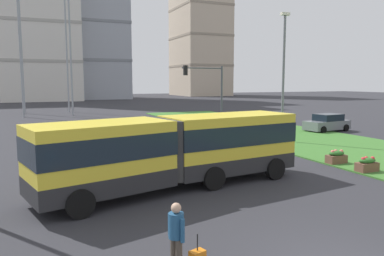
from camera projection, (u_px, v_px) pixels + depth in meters
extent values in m
cube|color=#3D752D|center=(380.00, 155.00, 22.97)|extent=(10.00, 70.00, 0.08)
cube|color=yellow|center=(228.00, 142.00, 17.27)|extent=(6.27, 3.26, 2.55)
cube|color=#262628|center=(228.00, 162.00, 17.39)|extent=(6.30, 3.28, 0.70)
cube|color=#19232D|center=(228.00, 133.00, 17.22)|extent=(6.32, 3.30, 0.90)
cube|color=yellow|center=(101.00, 157.00, 13.92)|extent=(5.65, 3.69, 2.55)
cube|color=#262628|center=(102.00, 181.00, 14.04)|extent=(5.68, 3.71, 0.70)
cube|color=#19232D|center=(101.00, 145.00, 13.87)|extent=(5.70, 3.74, 0.90)
cylinder|color=#383838|center=(170.00, 148.00, 15.77)|extent=(2.40, 2.40, 2.45)
cylinder|color=black|center=(242.00, 159.00, 19.40)|extent=(1.03, 0.41, 1.00)
cylinder|color=black|center=(275.00, 169.00, 17.25)|extent=(1.03, 0.41, 1.00)
cylinder|color=black|center=(185.00, 167.00, 17.69)|extent=(1.03, 0.41, 1.00)
cylinder|color=black|center=(214.00, 178.00, 15.55)|extent=(1.03, 0.41, 1.00)
cylinder|color=black|center=(57.00, 187.00, 14.29)|extent=(1.04, 0.51, 1.00)
cylinder|color=black|center=(80.00, 204.00, 12.31)|extent=(1.04, 0.51, 1.00)
sphere|color=#F9EFC6|center=(264.00, 152.00, 19.67)|extent=(0.24, 0.24, 0.24)
sphere|color=#F9EFC6|center=(289.00, 158.00, 18.13)|extent=(0.24, 0.24, 0.24)
cube|color=slate|center=(327.00, 125.00, 34.02)|extent=(4.59, 2.35, 0.80)
cube|color=black|center=(328.00, 117.00, 34.01)|extent=(2.57, 1.97, 0.60)
cylinder|color=black|center=(323.00, 130.00, 32.53)|extent=(0.66, 0.30, 0.64)
cylinder|color=black|center=(307.00, 128.00, 34.08)|extent=(0.66, 0.30, 0.64)
cylinder|color=black|center=(346.00, 128.00, 34.03)|extent=(0.66, 0.30, 0.64)
cylinder|color=black|center=(330.00, 126.00, 35.58)|extent=(0.66, 0.30, 0.64)
cylinder|color=#4C4238|center=(174.00, 255.00, 8.80)|extent=(0.16, 0.16, 0.90)
cylinder|color=#23517A|center=(176.00, 225.00, 8.63)|extent=(0.36, 0.36, 0.60)
sphere|color=tan|center=(176.00, 208.00, 8.58)|extent=(0.24, 0.24, 0.24)
cylinder|color=#23517A|center=(170.00, 225.00, 8.82)|extent=(0.10, 0.10, 0.55)
cylinder|color=#23517A|center=(183.00, 231.00, 8.45)|extent=(0.10, 0.10, 0.55)
cylinder|color=black|center=(197.00, 242.00, 8.67)|extent=(0.03, 0.03, 0.40)
cube|color=brown|center=(367.00, 167.00, 18.53)|extent=(1.10, 0.56, 0.44)
ellipsoid|color=#2D6B28|center=(367.00, 161.00, 18.49)|extent=(0.99, 0.50, 0.28)
sphere|color=red|center=(363.00, 159.00, 18.37)|extent=(0.20, 0.20, 0.20)
sphere|color=red|center=(366.00, 158.00, 18.55)|extent=(0.20, 0.20, 0.20)
sphere|color=red|center=(373.00, 158.00, 18.53)|extent=(0.20, 0.20, 0.20)
cube|color=brown|center=(336.00, 159.00, 20.41)|extent=(1.10, 0.56, 0.44)
ellipsoid|color=#2D6B28|center=(337.00, 153.00, 20.37)|extent=(0.99, 0.50, 0.28)
sphere|color=#EF7566|center=(333.00, 152.00, 20.25)|extent=(0.20, 0.20, 0.20)
sphere|color=#EF7566|center=(336.00, 151.00, 20.43)|extent=(0.20, 0.20, 0.20)
sphere|color=#EF7566|center=(341.00, 151.00, 20.41)|extent=(0.20, 0.20, 0.20)
cylinder|color=#474C51|center=(222.00, 101.00, 31.74)|extent=(0.16, 0.16, 5.82)
cylinder|color=#474C51|center=(202.00, 68.00, 30.71)|extent=(3.61, 0.10, 0.10)
cube|color=black|center=(185.00, 70.00, 30.15)|extent=(0.28, 0.28, 0.80)
sphere|color=red|center=(185.00, 67.00, 30.12)|extent=(0.16, 0.16, 0.16)
sphere|color=yellow|center=(185.00, 70.00, 30.15)|extent=(0.16, 0.16, 0.16)
sphere|color=green|center=(185.00, 74.00, 30.19)|extent=(0.16, 0.16, 0.16)
cylinder|color=slate|center=(283.00, 80.00, 27.49)|extent=(0.18, 0.18, 9.26)
cube|color=white|center=(285.00, 14.00, 26.91)|extent=(0.70, 0.28, 0.20)
cube|color=#A4A099|center=(41.00, 62.00, 88.41)|extent=(17.64, 14.50, 0.70)
cube|color=#A4A099|center=(40.00, 24.00, 87.34)|extent=(17.64, 14.50, 0.70)
cube|color=#9EA3AD|center=(89.00, 7.00, 97.03)|extent=(18.41, 16.38, 47.45)
cube|color=gray|center=(90.00, 61.00, 98.74)|extent=(18.61, 16.58, 0.70)
cube|color=gray|center=(89.00, 25.00, 97.57)|extent=(18.61, 16.58, 0.70)
cube|color=#C6B299|center=(200.00, 24.00, 120.96)|extent=(14.64, 19.35, 46.08)
cube|color=gray|center=(200.00, 66.00, 122.62)|extent=(14.84, 19.55, 0.70)
cube|color=gray|center=(200.00, 38.00, 121.49)|extent=(14.84, 19.55, 0.70)
cube|color=gray|center=(200.00, 8.00, 120.35)|extent=(14.84, 19.55, 0.70)
cylinder|color=gray|center=(65.00, 2.00, 53.40)|extent=(0.24, 0.24, 31.52)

